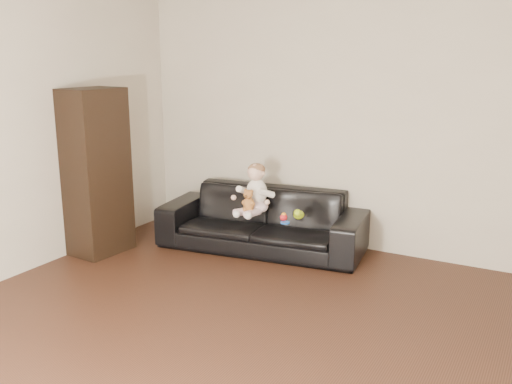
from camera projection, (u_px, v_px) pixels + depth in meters
The scene contains 10 objects.
floor at pixel (215, 372), 3.69m from camera, with size 5.50×5.50×0.00m, color #381F14.
wall_back at pixel (362, 124), 5.71m from camera, with size 5.00×5.00×0.00m, color beige.
sofa at pixel (262, 220), 5.93m from camera, with size 2.11×0.82×0.62m, color black.
cabinet at pixel (97, 172), 5.71m from camera, with size 0.42×0.57×1.67m, color black.
shelf_item at pixel (96, 135), 5.61m from camera, with size 0.18×0.25×0.28m, color silver.
baby at pixel (255, 192), 5.76m from camera, with size 0.39×0.46×0.51m.
teddy_bear at pixel (249, 201), 5.64m from camera, with size 0.15×0.15×0.22m.
toy_green at pixel (299, 215), 5.60m from camera, with size 0.10×0.12×0.09m, color #A3C617.
toy_rattle at pixel (284, 217), 5.54m from camera, with size 0.07×0.07×0.07m, color red.
toy_blue_disc at pixel (285, 223), 5.48m from camera, with size 0.09×0.09×0.01m, color blue.
Camera 1 is at (1.82, -2.76, 2.02)m, focal length 40.00 mm.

